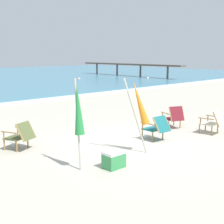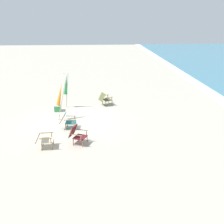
# 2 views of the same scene
# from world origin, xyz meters

# --- Properties ---
(ground_plane) EXTENTS (80.00, 80.00, 0.00)m
(ground_plane) POSITION_xyz_m (0.00, 0.00, 0.00)
(ground_plane) COLOR #B7AF9E
(beach_chair_mid_center) EXTENTS (0.82, 0.92, 0.79)m
(beach_chair_mid_center) POSITION_xyz_m (-2.70, 1.71, 0.42)
(beach_chair_mid_center) COLOR #515B33
(beach_chair_mid_center) RESTS_ON ground
(beach_chair_front_left) EXTENTS (0.80, 0.87, 0.81)m
(beach_chair_front_left) POSITION_xyz_m (2.49, 0.32, 0.43)
(beach_chair_front_left) COLOR maroon
(beach_chair_front_left) RESTS_ON ground
(beach_chair_far_center) EXTENTS (0.64, 0.78, 0.80)m
(beach_chair_far_center) POSITION_xyz_m (2.79, -1.06, 0.43)
(beach_chair_far_center) COLOR beige
(beach_chair_far_center) RESTS_ON ground
(beach_chair_back_right) EXTENTS (0.63, 0.82, 0.77)m
(beach_chair_back_right) POSITION_xyz_m (0.81, -0.26, 0.42)
(beach_chair_back_right) COLOR #196066
(beach_chair_back_right) RESTS_ON ground
(umbrella_furled_green) EXTENTS (0.30, 0.39, 2.12)m
(umbrella_furled_green) POSITION_xyz_m (-2.41, -0.59, 1.39)
(umbrella_furled_green) COLOR #B7B2A8
(umbrella_furled_green) RESTS_ON ground
(umbrella_furled_orange) EXTENTS (0.63, 0.57, 2.04)m
(umbrella_furled_orange) POSITION_xyz_m (-0.51, -0.71, 1.33)
(umbrella_furled_orange) COLOR #B7B2A8
(umbrella_furled_orange) RESTS_ON ground
(cooler_box) EXTENTS (0.49, 0.35, 0.40)m
(cooler_box) POSITION_xyz_m (-1.78, -1.08, 0.20)
(cooler_box) COLOR #338C4C
(cooler_box) RESTS_ON ground
(pier_distant) EXTENTS (0.90, 14.83, 1.52)m
(pier_distant) POSITION_xyz_m (19.46, 18.92, 1.37)
(pier_distant) COLOR brown
(pier_distant) RESTS_ON ground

